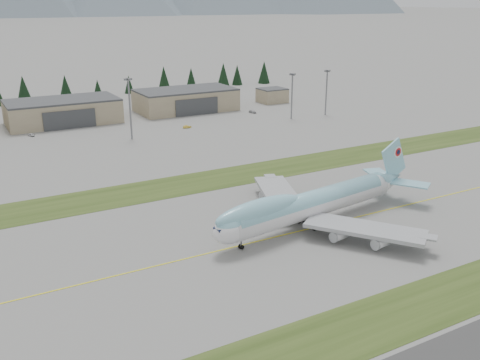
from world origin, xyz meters
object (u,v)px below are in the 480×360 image
boeing_747_freighter (312,204)px  service_vehicle_b (187,128)px  hangar_right (186,100)px  service_vehicle_c (253,113)px  hangar_center (63,111)px  service_vehicle_a (31,136)px

boeing_747_freighter → service_vehicle_b: (16.23, 111.97, -5.73)m
hangar_right → service_vehicle_c: (25.96, -21.88, -5.39)m
hangar_center → service_vehicle_c: 88.86m
boeing_747_freighter → service_vehicle_a: bearing=101.1°
boeing_747_freighter → service_vehicle_b: 113.28m
boeing_747_freighter → hangar_center: (-28.29, 148.31, -0.34)m
hangar_right → service_vehicle_b: size_ratio=12.87×
hangar_right → boeing_747_freighter: bearing=-102.1°
boeing_747_freighter → hangar_center: bearing=92.6°
service_vehicle_c → hangar_right: bearing=130.3°
service_vehicle_a → service_vehicle_c: (102.96, -2.92, 0.00)m
boeing_747_freighter → hangar_center: boeing_747_freighter is taller
service_vehicle_a → service_vehicle_c: service_vehicle_c is taller
service_vehicle_c → service_vehicle_a: bearing=168.8°
boeing_747_freighter → hangar_right: boeing_747_freighter is taller
hangar_right → service_vehicle_c: 34.37m
boeing_747_freighter → service_vehicle_c: boeing_747_freighter is taller
service_vehicle_a → service_vehicle_c: size_ratio=0.78×
hangar_right → service_vehicle_c: size_ratio=10.73×
hangar_right → service_vehicle_c: hangar_right is taller
hangar_right → service_vehicle_c: bearing=-40.1°
hangar_center → service_vehicle_c: hangar_center is taller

